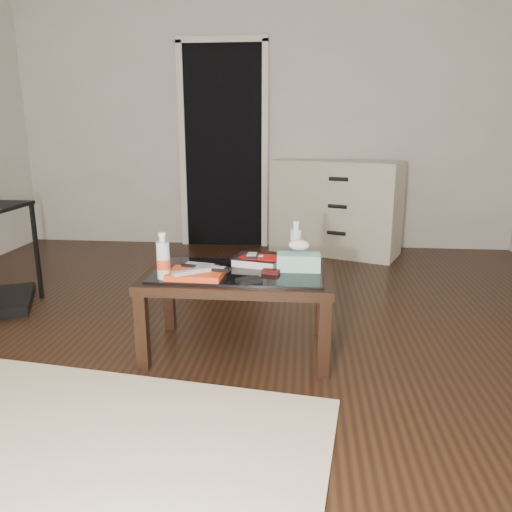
{
  "coord_description": "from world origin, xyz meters",
  "views": [
    {
      "loc": [
        0.42,
        -2.63,
        1.21
      ],
      "look_at": [
        0.18,
        -0.09,
        0.55
      ],
      "focal_mm": 35.0,
      "sensor_mm": 36.0,
      "label": 1
    }
  ],
  "objects_px": {
    "coffee_table": "(238,282)",
    "textbook": "(258,260)",
    "water_bottle_right": "(296,242)",
    "tissue_box": "(299,262)",
    "dresser": "(336,207)",
    "water_bottle_left": "(163,256)"
  },
  "relations": [
    {
      "from": "water_bottle_left",
      "to": "water_bottle_right",
      "type": "height_order",
      "value": "same"
    },
    {
      "from": "dresser",
      "to": "tissue_box",
      "type": "relative_size",
      "value": 5.65
    },
    {
      "from": "water_bottle_right",
      "to": "tissue_box",
      "type": "bearing_deg",
      "value": -83.14
    },
    {
      "from": "water_bottle_right",
      "to": "tissue_box",
      "type": "height_order",
      "value": "water_bottle_right"
    },
    {
      "from": "dresser",
      "to": "water_bottle_left",
      "type": "height_order",
      "value": "dresser"
    },
    {
      "from": "water_bottle_left",
      "to": "tissue_box",
      "type": "distance_m",
      "value": 0.72
    },
    {
      "from": "water_bottle_left",
      "to": "textbook",
      "type": "bearing_deg",
      "value": 34.35
    },
    {
      "from": "textbook",
      "to": "water_bottle_right",
      "type": "bearing_deg",
      "value": 31.44
    },
    {
      "from": "textbook",
      "to": "water_bottle_left",
      "type": "xyz_separation_m",
      "value": [
        -0.45,
        -0.31,
        0.1
      ]
    },
    {
      "from": "tissue_box",
      "to": "water_bottle_right",
      "type": "bearing_deg",
      "value": 95.82
    },
    {
      "from": "tissue_box",
      "to": "dresser",
      "type": "bearing_deg",
      "value": 80.64
    },
    {
      "from": "coffee_table",
      "to": "textbook",
      "type": "xyz_separation_m",
      "value": [
        0.09,
        0.13,
        0.09
      ]
    },
    {
      "from": "water_bottle_right",
      "to": "water_bottle_left",
      "type": "bearing_deg",
      "value": -150.45
    },
    {
      "from": "textbook",
      "to": "water_bottle_left",
      "type": "distance_m",
      "value": 0.55
    },
    {
      "from": "textbook",
      "to": "water_bottle_left",
      "type": "relative_size",
      "value": 1.05
    },
    {
      "from": "dresser",
      "to": "textbook",
      "type": "relative_size",
      "value": 5.2
    },
    {
      "from": "coffee_table",
      "to": "water_bottle_right",
      "type": "xyz_separation_m",
      "value": [
        0.3,
        0.2,
        0.18
      ]
    },
    {
      "from": "textbook",
      "to": "dresser",
      "type": "bearing_deg",
      "value": 89.33
    },
    {
      "from": "dresser",
      "to": "water_bottle_left",
      "type": "relative_size",
      "value": 5.46
    },
    {
      "from": "coffee_table",
      "to": "dresser",
      "type": "distance_m",
      "value": 2.4
    },
    {
      "from": "dresser",
      "to": "water_bottle_right",
      "type": "distance_m",
      "value": 2.14
    },
    {
      "from": "coffee_table",
      "to": "tissue_box",
      "type": "relative_size",
      "value": 4.35
    }
  ]
}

